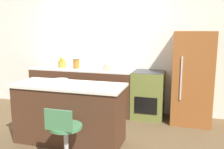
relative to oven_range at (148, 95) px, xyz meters
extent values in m
plane|color=brown|center=(-1.10, -0.31, -0.47)|extent=(14.00, 14.00, 0.00)
cube|color=white|center=(-1.10, 0.32, 0.83)|extent=(8.00, 0.06, 2.60)
cube|color=#4C2D1E|center=(-1.44, 0.00, -0.02)|extent=(2.23, 0.58, 0.91)
cube|color=white|center=(-1.44, 0.00, 0.45)|extent=(2.23, 0.58, 0.03)
cube|color=#9EA3A8|center=(-1.83, 0.00, 0.47)|extent=(0.44, 0.32, 0.01)
cube|color=#4C2D1E|center=(-1.02, -1.46, -0.02)|extent=(1.66, 0.65, 0.90)
cube|color=white|center=(-1.02, -1.46, 0.45)|extent=(1.73, 0.69, 0.04)
cube|color=olive|center=(0.00, 0.00, 0.00)|extent=(0.62, 0.58, 0.94)
cube|color=black|center=(0.00, -0.30, -0.14)|extent=(0.44, 0.01, 0.33)
cube|color=#333338|center=(0.00, 0.00, 0.47)|extent=(0.59, 0.55, 0.01)
cube|color=#995628|center=(0.83, -0.04, 0.40)|extent=(0.72, 0.66, 1.74)
cube|color=silver|center=(0.63, -0.38, 0.44)|extent=(0.02, 0.02, 0.78)
cylinder|color=#B7B7BC|center=(-0.78, -2.08, -0.22)|extent=(0.06, 0.06, 0.49)
cylinder|color=#478456|center=(-0.78, -2.08, 0.04)|extent=(0.44, 0.44, 0.04)
cube|color=#478456|center=(-0.78, -2.27, 0.20)|extent=(0.37, 0.02, 0.27)
cylinder|color=#B29333|center=(-1.91, 0.02, 0.55)|extent=(0.17, 0.17, 0.14)
sphere|color=#B29333|center=(-1.91, 0.02, 0.65)|extent=(0.09, 0.09, 0.09)
cylinder|color=#C1B28E|center=(-0.83, 0.02, 0.53)|extent=(0.25, 0.25, 0.11)
cylinder|color=#9E6623|center=(-1.57, 0.02, 0.56)|extent=(0.14, 0.14, 0.17)
cylinder|color=brown|center=(-1.57, 0.02, 0.65)|extent=(0.15, 0.15, 0.02)
cylinder|color=white|center=(-1.20, -1.40, 0.49)|extent=(0.25, 0.25, 0.06)
camera|label=1|loc=(0.67, -4.87, 1.31)|focal=40.00mm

